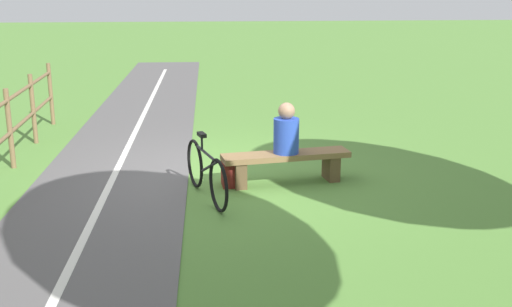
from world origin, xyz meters
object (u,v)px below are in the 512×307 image
at_px(bench, 286,162).
at_px(backpack, 230,174).
at_px(bicycle, 206,172).
at_px(person_seated, 286,132).

bearing_deg(bench, backpack, -5.52).
height_order(bench, bicycle, bicycle).
xyz_separation_m(bicycle, backpack, (-0.34, -0.52, -0.19)).
bearing_deg(bench, person_seated, 0.00).
height_order(bench, person_seated, person_seated).
relative_size(person_seated, backpack, 2.02).
xyz_separation_m(person_seated, bicycle, (1.15, 0.57, -0.40)).
height_order(bicycle, backpack, bicycle).
bearing_deg(backpack, bicycle, 56.54).
bearing_deg(backpack, person_seated, -176.63).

